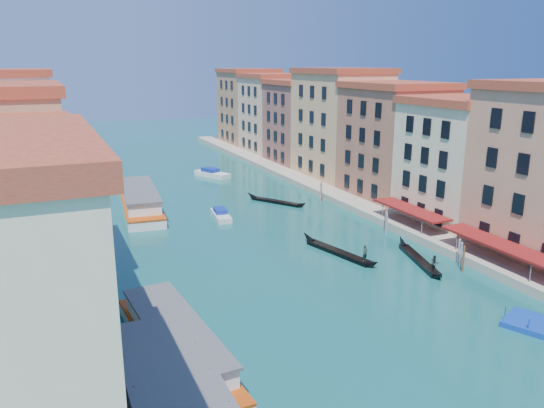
# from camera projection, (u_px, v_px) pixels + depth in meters

# --- Properties ---
(left_bank_palazzos) EXTENTS (12.80, 128.40, 21.00)m
(left_bank_palazzos) POSITION_uv_depth(u_px,v_px,m) (10.00, 154.00, 72.86)
(left_bank_palazzos) COLOR beige
(left_bank_palazzos) RESTS_ON ground
(right_bank_palazzos) EXTENTS (12.80, 128.40, 21.00)m
(right_bank_palazzos) POSITION_uv_depth(u_px,v_px,m) (357.00, 133.00, 94.66)
(right_bank_palazzos) COLOR #9D3B30
(right_bank_palazzos) RESTS_ON ground
(quay) EXTENTS (4.00, 140.00, 1.00)m
(quay) POSITION_uv_depth(u_px,v_px,m) (316.00, 187.00, 93.96)
(quay) COLOR #A69985
(quay) RESTS_ON ground
(restaurant_awnings) EXTENTS (3.20, 44.55, 3.12)m
(restaurant_awnings) POSITION_uv_depth(u_px,v_px,m) (505.00, 246.00, 56.14)
(restaurant_awnings) COLOR maroon
(restaurant_awnings) RESTS_ON ground
(mooring_poles_right) EXTENTS (1.44, 54.24, 3.20)m
(mooring_poles_right) POSITION_uv_depth(u_px,v_px,m) (443.00, 248.00, 60.53)
(mooring_poles_right) COLOR #50311B
(mooring_poles_right) RESTS_ON ground
(vaporetto_near) EXTENTS (5.84, 19.40, 2.84)m
(vaporetto_near) POSITION_uv_depth(u_px,v_px,m) (175.00, 342.00, 40.24)
(vaporetto_near) COLOR white
(vaporetto_near) RESTS_ON ground
(vaporetto_far) EXTENTS (7.07, 23.03, 3.37)m
(vaporetto_far) POSITION_uv_depth(u_px,v_px,m) (140.00, 200.00, 81.10)
(vaporetto_far) COLOR white
(vaporetto_far) RESTS_ON ground
(gondola_fore) EXTENTS (4.05, 12.92, 2.61)m
(gondola_fore) POSITION_uv_depth(u_px,v_px,m) (338.00, 251.00, 62.26)
(gondola_fore) COLOR black
(gondola_fore) RESTS_ON ground
(gondola_right) EXTENTS (4.40, 12.32, 2.51)m
(gondola_right) POSITION_uv_depth(u_px,v_px,m) (420.00, 259.00, 59.61)
(gondola_right) COLOR black
(gondola_right) RESTS_ON ground
(gondola_far) EXTENTS (7.10, 10.47, 1.68)m
(gondola_far) POSITION_uv_depth(u_px,v_px,m) (275.00, 201.00, 85.41)
(gondola_far) COLOR black
(gondola_far) RESTS_ON ground
(motorboat_mid) EXTENTS (2.77, 6.61, 1.33)m
(motorboat_mid) POSITION_uv_depth(u_px,v_px,m) (221.00, 214.00, 77.02)
(motorboat_mid) COLOR silver
(motorboat_mid) RESTS_ON ground
(motorboat_far) EXTENTS (5.76, 8.23, 1.65)m
(motorboat_far) POSITION_uv_depth(u_px,v_px,m) (212.00, 173.00, 105.39)
(motorboat_far) COLOR white
(motorboat_far) RESTS_ON ground
(blue_dock) EXTENTS (6.04, 7.00, 0.49)m
(blue_dock) POSITION_uv_depth(u_px,v_px,m) (543.00, 327.00, 44.69)
(blue_dock) COLOR #0F3BA7
(blue_dock) RESTS_ON ground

